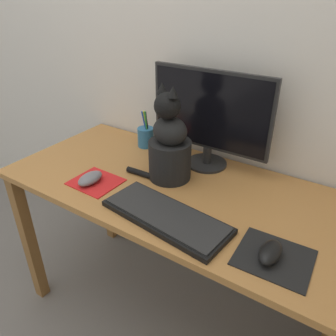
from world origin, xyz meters
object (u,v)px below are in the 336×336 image
computer_mouse_left (90,178)px  keyboard (166,216)px  monitor (209,116)px  cat (169,146)px  computer_mouse_right (270,252)px  pen_cup (146,137)px

computer_mouse_left → keyboard: bearing=-3.5°
monitor → keyboard: (0.06, -0.40, -0.21)m
computer_mouse_left → cat: 0.33m
computer_mouse_right → pen_cup: bearing=151.2°
monitor → computer_mouse_left: (-0.30, -0.38, -0.19)m
computer_mouse_left → monitor: bearing=51.8°
monitor → keyboard: bearing=-81.4°
cat → computer_mouse_right: bearing=-6.8°
keyboard → computer_mouse_left: bearing=-177.1°
computer_mouse_right → pen_cup: pen_cup is taller
monitor → keyboard: 0.46m
computer_mouse_left → cat: size_ratio=0.30×
pen_cup → cat: bearing=-35.9°
monitor → cat: (-0.07, -0.18, -0.08)m
monitor → computer_mouse_right: (0.40, -0.39, -0.19)m
monitor → computer_mouse_left: 0.52m
monitor → pen_cup: 0.36m
keyboard → pen_cup: pen_cup is taller
keyboard → cat: 0.29m
monitor → computer_mouse_left: size_ratio=4.56×
monitor → cat: 0.21m
computer_mouse_left → cat: cat is taller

